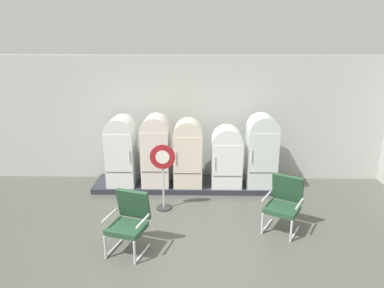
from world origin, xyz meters
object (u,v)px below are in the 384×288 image
object	(u,v)px
refrigerator_2	(188,151)
refrigerator_4	(262,148)
armchair_right	(284,201)
sign_stand	(163,177)
refrigerator_1	(156,148)
armchair_left	(129,219)
refrigerator_3	(227,155)
refrigerator_0	(121,149)

from	to	relation	value
refrigerator_2	refrigerator_4	size ratio (longest dim) A/B	0.94
armchair_right	sign_stand	world-z (taller)	sign_stand
refrigerator_1	armchair_left	world-z (taller)	refrigerator_1
refrigerator_4	refrigerator_3	bearing A→B (deg)	-177.02
refrigerator_1	refrigerator_3	world-z (taller)	refrigerator_1
refrigerator_0	refrigerator_1	world-z (taller)	refrigerator_1
refrigerator_1	sign_stand	size ratio (longest dim) A/B	1.17
refrigerator_3	refrigerator_1	bearing A→B (deg)	178.40
refrigerator_2	armchair_right	xyz separation A→B (m)	(1.79, -1.73, -0.38)
refrigerator_0	sign_stand	world-z (taller)	refrigerator_0
refrigerator_4	armchair_right	bearing A→B (deg)	-85.53
sign_stand	refrigerator_4	bearing A→B (deg)	25.65
armchair_left	refrigerator_2	bearing A→B (deg)	69.95
refrigerator_2	refrigerator_4	world-z (taller)	refrigerator_4
refrigerator_2	armchair_left	bearing A→B (deg)	-110.05
refrigerator_1	armchair_right	distance (m)	3.12
refrigerator_0	refrigerator_1	bearing A→B (deg)	-0.35
armchair_right	armchair_left	bearing A→B (deg)	-165.22
refrigerator_0	sign_stand	size ratio (longest dim) A/B	1.14
refrigerator_0	armchair_left	size ratio (longest dim) A/B	1.56
sign_stand	refrigerator_1	bearing A→B (deg)	104.26
refrigerator_2	armchair_right	bearing A→B (deg)	-43.99
refrigerator_0	refrigerator_3	world-z (taller)	refrigerator_0
refrigerator_4	armchair_left	distance (m)	3.58
refrigerator_3	refrigerator_4	bearing A→B (deg)	2.98
refrigerator_1	refrigerator_2	size ratio (longest dim) A/B	1.05
refrigerator_3	armchair_left	size ratio (longest dim) A/B	1.36
refrigerator_2	armchair_right	world-z (taller)	refrigerator_2
refrigerator_1	refrigerator_3	bearing A→B (deg)	-1.60
refrigerator_2	armchair_left	size ratio (longest dim) A/B	1.51
refrigerator_2	refrigerator_3	bearing A→B (deg)	0.08
refrigerator_1	refrigerator_4	bearing A→B (deg)	-0.10
refrigerator_1	armchair_right	bearing A→B (deg)	-35.12
refrigerator_2	refrigerator_3	world-z (taller)	refrigerator_2
refrigerator_3	sign_stand	size ratio (longest dim) A/B	0.99
refrigerator_3	sign_stand	distance (m)	1.67
refrigerator_0	refrigerator_4	size ratio (longest dim) A/B	0.97
refrigerator_1	armchair_left	distance (m)	2.53
armchair_right	refrigerator_3	bearing A→B (deg)	117.99
refrigerator_0	refrigerator_3	size ratio (longest dim) A/B	1.15
refrigerator_4	sign_stand	world-z (taller)	refrigerator_4
refrigerator_4	armchair_left	world-z (taller)	refrigerator_4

